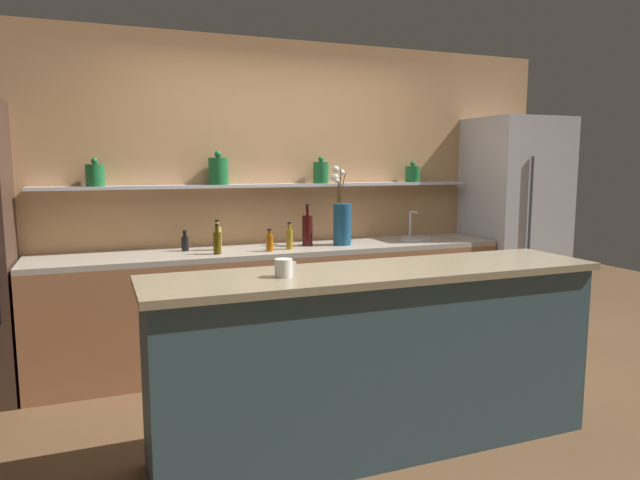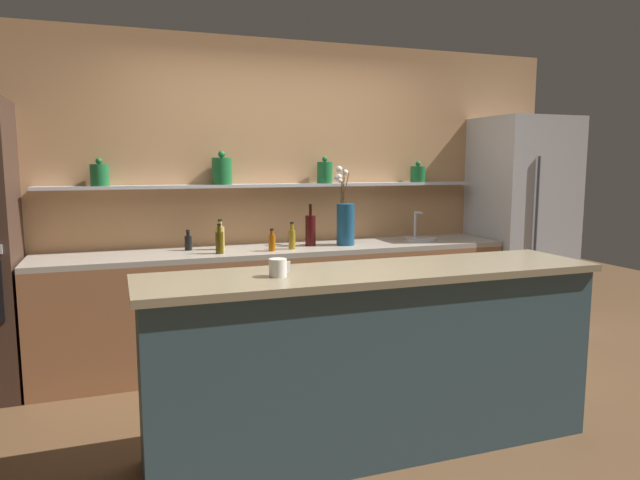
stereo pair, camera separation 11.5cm
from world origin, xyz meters
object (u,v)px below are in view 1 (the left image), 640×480
(refrigerator, at_px, (514,227))
(flower_vase, at_px, (342,221))
(bottle_oil_0, at_px, (217,242))
(bottle_sauce_4, at_px, (270,242))
(bottle_sauce_1, at_px, (185,243))
(sink_fixture, at_px, (416,237))
(coffee_mug, at_px, (284,268))
(bottle_spirit_3, at_px, (217,237))
(bottle_oil_5, at_px, (289,238))
(bottle_wine_2, at_px, (307,230))

(refrigerator, distance_m, flower_vase, 1.76)
(bottle_oil_0, xyz_separation_m, bottle_sauce_4, (0.40, -0.01, -0.02))
(bottle_sauce_1, relative_size, bottle_sauce_4, 0.93)
(bottle_sauce_1, xyz_separation_m, bottle_sauce_4, (0.60, -0.25, 0.01))
(bottle_oil_0, bearing_deg, bottle_sauce_1, 129.09)
(flower_vase, xyz_separation_m, sink_fixture, (0.73, 0.04, -0.18))
(refrigerator, distance_m, coffee_mug, 3.18)
(bottle_oil_0, distance_m, bottle_spirit_3, 0.20)
(refrigerator, xyz_separation_m, bottle_spirit_3, (-2.76, 0.10, 0.02))
(bottle_oil_0, xyz_separation_m, bottle_spirit_3, (0.04, 0.20, 0.01))
(flower_vase, relative_size, bottle_oil_0, 2.87)
(coffee_mug, bearing_deg, sink_fixture, 42.98)
(bottle_spirit_3, relative_size, bottle_oil_5, 1.11)
(sink_fixture, bearing_deg, bottle_spirit_3, 178.42)
(sink_fixture, xyz_separation_m, bottle_sauce_1, (-1.98, 0.09, 0.04))
(bottle_sauce_1, height_order, bottle_sauce_4, bottle_sauce_4)
(coffee_mug, bearing_deg, bottle_oil_0, 91.71)
(refrigerator, bearing_deg, sink_fixture, 177.25)
(flower_vase, bearing_deg, sink_fixture, 3.44)
(flower_vase, xyz_separation_m, bottle_wine_2, (-0.28, 0.05, -0.07))
(bottle_oil_5, bearing_deg, sink_fixture, 5.44)
(sink_fixture, bearing_deg, bottle_sauce_1, 177.30)
(bottle_wine_2, distance_m, bottle_spirit_3, 0.73)
(bottle_spirit_3, relative_size, coffee_mug, 2.15)
(refrigerator, relative_size, bottle_oil_5, 9.35)
(bottle_oil_0, bearing_deg, sink_fixture, 4.88)
(bottle_sauce_1, bearing_deg, sink_fixture, -2.70)
(refrigerator, bearing_deg, coffee_mug, -150.38)
(bottle_spirit_3, bearing_deg, bottle_oil_5, -17.00)
(sink_fixture, distance_m, bottle_oil_5, 1.21)
(bottle_sauce_1, relative_size, bottle_oil_5, 0.75)
(flower_vase, height_order, bottle_wine_2, flower_vase)
(sink_fixture, height_order, bottle_oil_5, sink_fixture)
(bottle_wine_2, bearing_deg, coffee_mug, -114.06)
(bottle_sauce_1, distance_m, bottle_spirit_3, 0.25)
(refrigerator, distance_m, bottle_wine_2, 2.04)
(bottle_oil_0, relative_size, bottle_oil_5, 1.06)
(refrigerator, relative_size, sink_fixture, 7.20)
(sink_fixture, relative_size, bottle_spirit_3, 1.17)
(flower_vase, relative_size, bottle_sauce_1, 4.05)
(bottle_sauce_1, bearing_deg, bottle_wine_2, -5.28)
(bottle_spirit_3, bearing_deg, bottle_sauce_1, 169.37)
(bottle_wine_2, xyz_separation_m, bottle_spirit_3, (-0.73, 0.04, -0.03))
(refrigerator, bearing_deg, bottle_sauce_4, -177.39)
(bottle_wine_2, xyz_separation_m, coffee_mug, (-0.73, -1.62, 0.02))
(bottle_oil_0, xyz_separation_m, bottle_sauce_1, (-0.20, 0.25, -0.03))
(bottle_oil_0, height_order, bottle_sauce_1, bottle_oil_0)
(flower_vase, distance_m, coffee_mug, 1.87)
(bottle_sauce_4, bearing_deg, bottle_oil_0, 179.04)
(refrigerator, height_order, bottle_spirit_3, refrigerator)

